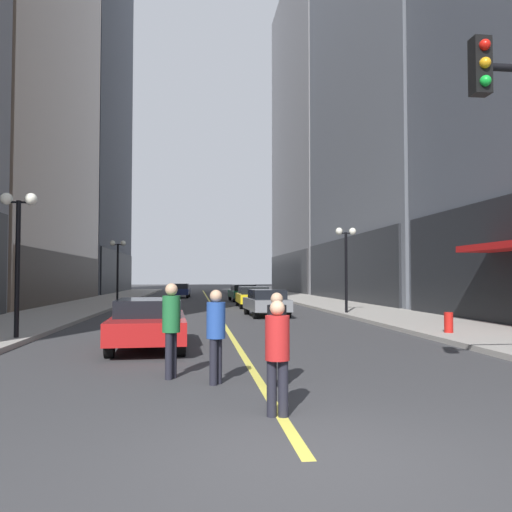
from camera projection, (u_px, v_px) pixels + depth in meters
ground_plane at (210, 302)px, 40.17m from camera, size 200.00×200.00×0.00m
sidewalk_left at (100, 302)px, 39.21m from camera, size 4.50×78.00×0.15m
sidewalk_right at (315, 301)px, 41.14m from camera, size 4.50×78.00×0.15m
lane_centre_stripe at (210, 302)px, 40.17m from camera, size 0.16×70.00×0.01m
building_left_far at (60, 14)px, 64.29m from camera, size 14.90×26.00×68.94m
building_right_far at (336, 135)px, 67.80m from camera, size 13.25×26.00×41.05m
car_red at (149, 321)px, 14.27m from camera, size 2.15×4.79×1.32m
car_grey at (266, 302)px, 25.57m from camera, size 1.95×4.11×1.32m
car_yellow at (253, 296)px, 33.26m from camera, size 1.96×4.62×1.32m
car_green at (243, 292)px, 42.06m from camera, size 2.13×4.86×1.32m
car_navy at (180, 290)px, 48.93m from camera, size 1.93×4.15×1.32m
pedestrian_in_black_coat at (277, 332)px, 9.15m from camera, size 0.38×0.38×1.65m
pedestrian_in_green_parka at (171, 322)px, 9.92m from camera, size 0.46×0.46×1.81m
pedestrian_in_red_jacket at (277, 349)px, 7.22m from camera, size 0.42×0.42×1.60m
pedestrian_in_blue_hoodie at (216, 329)px, 9.40m from camera, size 0.47×0.47×1.70m
street_lamp_left_near at (18, 232)px, 15.45m from camera, size 1.06×0.36×4.43m
street_lamp_left_far at (118, 258)px, 35.49m from camera, size 1.06×0.36×4.43m
street_lamp_right_mid at (346, 251)px, 26.36m from camera, size 1.06×0.36×4.43m
fire_hydrant_right at (449, 325)px, 16.71m from camera, size 0.28×0.28×0.80m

